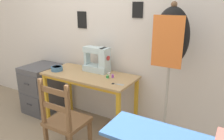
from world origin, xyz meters
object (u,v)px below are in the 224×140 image
at_px(dress_form, 171,45).
at_px(thread_spool_near_machine, 109,74).
at_px(filing_cabinet, 42,88).
at_px(fabric_bowl, 57,68).
at_px(thread_spool_mid_table, 107,77).
at_px(thread_spool_far_edge, 113,76).
at_px(scissors, 116,84).
at_px(sewing_machine, 98,60).
at_px(wooden_chair, 65,121).

bearing_deg(dress_form, thread_spool_near_machine, 174.82).
bearing_deg(filing_cabinet, fabric_bowl, -14.71).
distance_m(thread_spool_mid_table, thread_spool_far_edge, 0.06).
bearing_deg(scissors, thread_spool_far_edge, 129.77).
relative_size(sewing_machine, thread_spool_near_machine, 9.07).
relative_size(wooden_chair, dress_form, 0.56).
xyz_separation_m(thread_spool_far_edge, wooden_chair, (-0.21, -0.63, -0.35)).
bearing_deg(wooden_chair, filing_cabinet, 148.99).
xyz_separation_m(sewing_machine, scissors, (0.42, -0.28, -0.15)).
relative_size(fabric_bowl, filing_cabinet, 0.21).
bearing_deg(dress_form, thread_spool_far_edge, 179.62).
bearing_deg(thread_spool_far_edge, sewing_machine, 158.58).
distance_m(thread_spool_mid_table, filing_cabinet, 1.26).
bearing_deg(scissors, filing_cabinet, 173.61).
distance_m(thread_spool_far_edge, wooden_chair, 0.75).
distance_m(fabric_bowl, dress_form, 1.50).
bearing_deg(fabric_bowl, dress_form, 5.13).
bearing_deg(thread_spool_near_machine, filing_cabinet, -176.22).
bearing_deg(thread_spool_near_machine, thread_spool_mid_table, -66.80).
height_order(wooden_chair, dress_form, dress_form).
relative_size(thread_spool_mid_table, thread_spool_far_edge, 0.97).
bearing_deg(dress_form, filing_cabinet, -179.79).
distance_m(thread_spool_near_machine, dress_form, 0.88).
bearing_deg(thread_spool_far_edge, thread_spool_mid_table, -132.84).
bearing_deg(thread_spool_far_edge, thread_spool_near_machine, 144.93).
xyz_separation_m(thread_spool_near_machine, wooden_chair, (-0.12, -0.69, -0.35)).
bearing_deg(thread_spool_far_edge, dress_form, -0.38).
bearing_deg(scissors, sewing_machine, 146.68).
bearing_deg(thread_spool_mid_table, thread_spool_near_machine, 113.20).
height_order(fabric_bowl, dress_form, dress_form).
distance_m(scissors, thread_spool_far_edge, 0.22).
xyz_separation_m(thread_spool_far_edge, dress_form, (0.66, -0.00, 0.44)).
xyz_separation_m(scissors, thread_spool_mid_table, (-0.18, 0.12, 0.02)).
distance_m(scissors, dress_form, 0.71).
relative_size(thread_spool_far_edge, dress_form, 0.03).
relative_size(thread_spool_near_machine, thread_spool_mid_table, 0.95).
relative_size(thread_spool_far_edge, filing_cabinet, 0.06).
relative_size(thread_spool_near_machine, thread_spool_far_edge, 0.92).
xyz_separation_m(thread_spool_near_machine, thread_spool_mid_table, (0.05, -0.11, 0.00)).
bearing_deg(thread_spool_far_edge, fabric_bowl, -170.20).
xyz_separation_m(sewing_machine, filing_cabinet, (-0.95, -0.12, -0.54)).
height_order(fabric_bowl, wooden_chair, wooden_chair).
bearing_deg(scissors, fabric_bowl, 177.98).
distance_m(fabric_bowl, scissors, 0.91).
xyz_separation_m(thread_spool_mid_table, filing_cabinet, (-1.19, 0.04, -0.41)).
distance_m(sewing_machine, thread_spool_mid_table, 0.31).
distance_m(thread_spool_near_machine, thread_spool_far_edge, 0.11).
bearing_deg(filing_cabinet, thread_spool_mid_table, -1.71).
bearing_deg(sewing_machine, scissors, -33.32).
bearing_deg(filing_cabinet, thread_spool_far_edge, 0.53).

